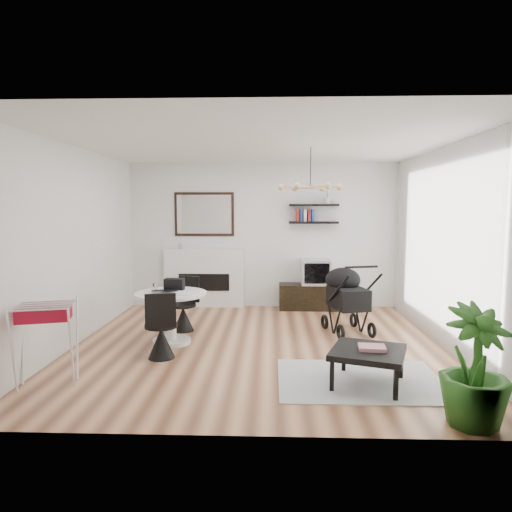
{
  "coord_description": "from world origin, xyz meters",
  "views": [
    {
      "loc": [
        0.18,
        -6.06,
        1.86
      ],
      "look_at": [
        -0.05,
        0.4,
        1.18
      ],
      "focal_mm": 32.0,
      "sensor_mm": 36.0,
      "label": 1
    }
  ],
  "objects_px": {
    "crt_tv": "(316,272)",
    "drying_rack": "(46,343)",
    "stroller": "(346,301)",
    "fireplace": "(204,271)",
    "potted_plant": "(475,366)",
    "dining_table": "(171,310)",
    "tv_console": "(313,297)",
    "coffee_table": "(368,353)"
  },
  "relations": [
    {
      "from": "crt_tv",
      "to": "drying_rack",
      "type": "relative_size",
      "value": 0.6
    },
    {
      "from": "crt_tv",
      "to": "stroller",
      "type": "bearing_deg",
      "value": -78.19
    },
    {
      "from": "fireplace",
      "to": "stroller",
      "type": "xyz_separation_m",
      "value": [
        2.4,
        -1.68,
        -0.22
      ]
    },
    {
      "from": "stroller",
      "to": "potted_plant",
      "type": "xyz_separation_m",
      "value": [
        0.61,
        -2.98,
        0.06
      ]
    },
    {
      "from": "fireplace",
      "to": "drying_rack",
      "type": "bearing_deg",
      "value": -105.4
    },
    {
      "from": "crt_tv",
      "to": "dining_table",
      "type": "relative_size",
      "value": 0.54
    },
    {
      "from": "dining_table",
      "to": "drying_rack",
      "type": "xyz_separation_m",
      "value": [
        -0.97,
        -1.55,
        -0.01
      ]
    },
    {
      "from": "fireplace",
      "to": "crt_tv",
      "type": "relative_size",
      "value": 4.08
    },
    {
      "from": "stroller",
      "to": "drying_rack",
      "type": "bearing_deg",
      "value": -162.14
    },
    {
      "from": "tv_console",
      "to": "dining_table",
      "type": "bearing_deg",
      "value": -134.07
    },
    {
      "from": "tv_console",
      "to": "drying_rack",
      "type": "xyz_separation_m",
      "value": [
        -3.12,
        -3.77,
        0.23
      ]
    },
    {
      "from": "crt_tv",
      "to": "tv_console",
      "type": "bearing_deg",
      "value": 175.7
    },
    {
      "from": "fireplace",
      "to": "dining_table",
      "type": "bearing_deg",
      "value": -92.65
    },
    {
      "from": "drying_rack",
      "to": "potted_plant",
      "type": "distance_m",
      "value": 4.16
    },
    {
      "from": "crt_tv",
      "to": "coffee_table",
      "type": "height_order",
      "value": "crt_tv"
    },
    {
      "from": "tv_console",
      "to": "stroller",
      "type": "distance_m",
      "value": 1.59
    },
    {
      "from": "tv_console",
      "to": "dining_table",
      "type": "xyz_separation_m",
      "value": [
        -2.15,
        -2.22,
        0.24
      ]
    },
    {
      "from": "fireplace",
      "to": "drying_rack",
      "type": "height_order",
      "value": "fireplace"
    },
    {
      "from": "dining_table",
      "to": "potted_plant",
      "type": "height_order",
      "value": "potted_plant"
    },
    {
      "from": "dining_table",
      "to": "drying_rack",
      "type": "bearing_deg",
      "value": -122.0
    },
    {
      "from": "dining_table",
      "to": "stroller",
      "type": "bearing_deg",
      "value": 15.39
    },
    {
      "from": "stroller",
      "to": "potted_plant",
      "type": "relative_size",
      "value": 1.03
    },
    {
      "from": "tv_console",
      "to": "coffee_table",
      "type": "bearing_deg",
      "value": -86.02
    },
    {
      "from": "drying_rack",
      "to": "stroller",
      "type": "xyz_separation_m",
      "value": [
        3.48,
        2.24,
        0.0
      ]
    },
    {
      "from": "crt_tv",
      "to": "drying_rack",
      "type": "distance_m",
      "value": 4.92
    },
    {
      "from": "dining_table",
      "to": "coffee_table",
      "type": "xyz_separation_m",
      "value": [
        2.4,
        -1.42,
        -0.13
      ]
    },
    {
      "from": "dining_table",
      "to": "stroller",
      "type": "relative_size",
      "value": 0.9
    },
    {
      "from": "crt_tv",
      "to": "drying_rack",
      "type": "height_order",
      "value": "crt_tv"
    },
    {
      "from": "crt_tv",
      "to": "coffee_table",
      "type": "xyz_separation_m",
      "value": [
        0.21,
        -3.63,
        -0.35
      ]
    },
    {
      "from": "drying_rack",
      "to": "stroller",
      "type": "bearing_deg",
      "value": 16.78
    },
    {
      "from": "tv_console",
      "to": "crt_tv",
      "type": "distance_m",
      "value": 0.47
    },
    {
      "from": "dining_table",
      "to": "potted_plant",
      "type": "xyz_separation_m",
      "value": [
        3.12,
        -2.29,
        0.05
      ]
    },
    {
      "from": "coffee_table",
      "to": "drying_rack",
      "type": "bearing_deg",
      "value": -177.75
    },
    {
      "from": "fireplace",
      "to": "drying_rack",
      "type": "xyz_separation_m",
      "value": [
        -1.08,
        -3.92,
        -0.22
      ]
    },
    {
      "from": "dining_table",
      "to": "crt_tv",
      "type": "bearing_deg",
      "value": 45.31
    },
    {
      "from": "tv_console",
      "to": "dining_table",
      "type": "relative_size",
      "value": 1.28
    },
    {
      "from": "tv_console",
      "to": "potted_plant",
      "type": "relative_size",
      "value": 1.19
    },
    {
      "from": "stroller",
      "to": "potted_plant",
      "type": "distance_m",
      "value": 3.04
    },
    {
      "from": "coffee_table",
      "to": "potted_plant",
      "type": "relative_size",
      "value": 0.89
    },
    {
      "from": "fireplace",
      "to": "crt_tv",
      "type": "distance_m",
      "value": 2.09
    },
    {
      "from": "potted_plant",
      "to": "fireplace",
      "type": "bearing_deg",
      "value": 122.87
    },
    {
      "from": "fireplace",
      "to": "coffee_table",
      "type": "bearing_deg",
      "value": -58.86
    }
  ]
}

